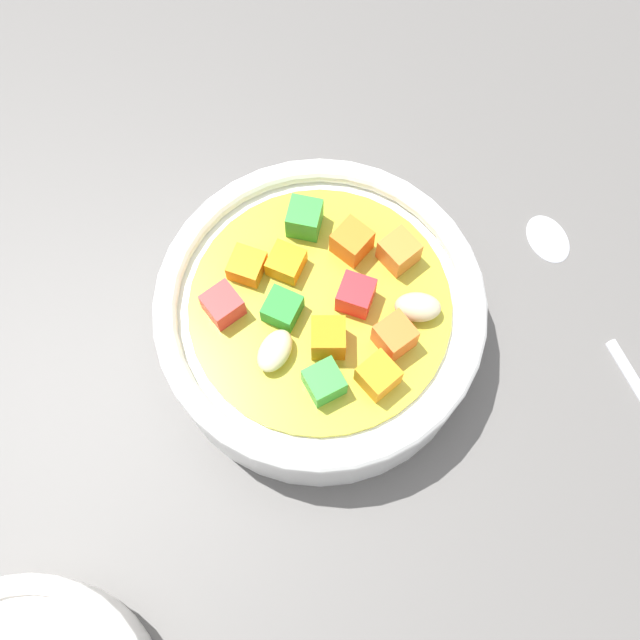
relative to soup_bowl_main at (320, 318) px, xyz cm
name	(u,v)px	position (x,y,z in cm)	size (l,w,h in cm)	color
ground_plane	(320,341)	(0.00, -0.02, -3.96)	(140.00, 140.00, 2.00)	#565451
soup_bowl_main	(320,318)	(0.00, 0.00, 0.00)	(18.05, 18.05, 6.80)	white
spoon	(614,343)	(-2.72, 16.97, -2.60)	(19.67, 14.66, 0.74)	silver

